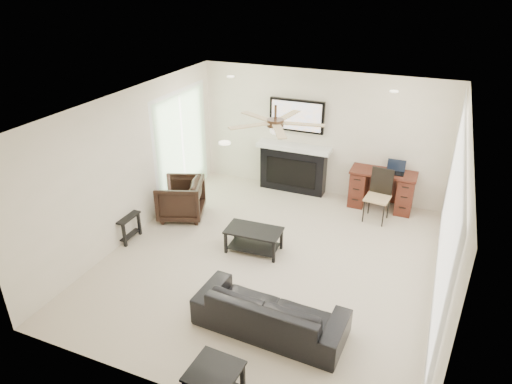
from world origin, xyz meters
The scene contains 9 objects.
room_shell centered at (0.19, 0.08, 1.68)m, with size 5.50×5.54×2.52m.
sofa centered at (0.55, -1.45, 0.28)m, with size 1.94×0.76×0.57m, color black.
armchair centered at (-2.05, 0.70, 0.37)m, with size 0.79×0.82×0.74m, color black.
coffee_table centered at (-0.35, 0.15, 0.20)m, with size 0.90×0.50×0.40m, color black.
end_table_left centered at (-2.60, -0.35, 0.23)m, with size 0.50×0.50×0.45m, color black.
fireplace_unit centered at (-0.50, 2.58, 0.95)m, with size 1.52×0.34×1.91m, color black.
desk centered at (1.32, 2.50, 0.38)m, with size 1.22×0.56×0.76m, color #411710.
desk_chair centered at (1.32, 1.95, 0.48)m, with size 0.42×0.44×0.97m, color black.
laptop centered at (1.52, 2.48, 0.88)m, with size 0.33×0.24×0.23m, color black.
Camera 1 is at (2.12, -5.70, 4.19)m, focal length 32.00 mm.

